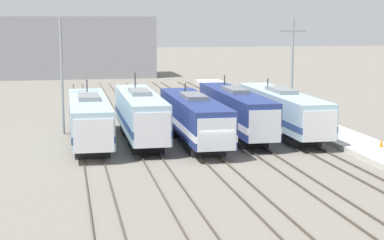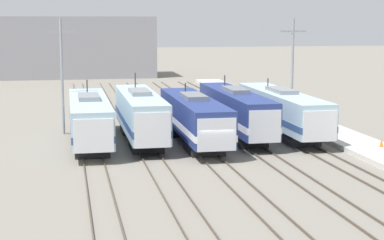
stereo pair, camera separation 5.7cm
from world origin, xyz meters
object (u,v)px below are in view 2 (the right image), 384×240
Objects in this scene: locomotive_center_right at (237,112)px; catenary_tower_right at (292,69)px; locomotive_far_left at (89,120)px; traffic_cone at (381,143)px; locomotive_center_left at (141,116)px; locomotive_center at (195,119)px; catenary_tower_left at (62,72)px; locomotive_far_right at (283,111)px.

locomotive_center_right is 8.47m from catenary_tower_right.
locomotive_far_left is 12.93m from locomotive_center_right.
locomotive_center_right is 12.84m from traffic_cone.
catenary_tower_right is (15.10, 5.16, 3.31)m from locomotive_center_left.
locomotive_center_left is 4.59m from locomotive_center.
catenary_tower_right is at bearing 18.87° from locomotive_center_left.
locomotive_center is at bearing -32.60° from catenary_tower_left.
locomotive_far_left is 1.60× the size of catenary_tower_left.
locomotive_center_right is 4.28m from locomotive_far_right.
catenary_tower_right is at bearing 101.66° from traffic_cone.
locomotive_center_right is 0.97× the size of locomotive_far_right.
locomotive_center_left reaches higher than locomotive_center_right.
locomotive_far_right is at bearing 119.09° from traffic_cone.
locomotive_far_left is 0.97× the size of locomotive_center.
locomotive_center_left is 8.86m from catenary_tower_left.
locomotive_far_left is at bearing -170.31° from locomotive_center_left.
catenary_tower_left reaches higher than locomotive_center_left.
locomotive_center is (4.27, -1.66, -0.13)m from locomotive_center_left.
catenary_tower_right reaches higher than locomotive_far_right.
traffic_cone is at bearing -60.91° from locomotive_far_right.
catenary_tower_left is at bearing 109.79° from locomotive_far_left.
traffic_cone is (17.78, -7.83, -1.49)m from locomotive_center_left.
locomotive_center_right reaches higher than locomotive_far_right.
locomotive_center_left reaches higher than locomotive_far_right.
catenary_tower_left is at bearing 180.00° from catenary_tower_right.
locomotive_center_right is at bearing -15.67° from catenary_tower_left.
locomotive_far_left is 1.02× the size of locomotive_center_left.
locomotive_center_right is (12.82, 1.70, 0.06)m from locomotive_far_left.
catenary_tower_right reaches higher than locomotive_center_left.
locomotive_center_left reaches higher than traffic_cone.
catenary_tower_right is (19.37, 5.89, 3.42)m from locomotive_far_left.
locomotive_center_right is 26.21× the size of traffic_cone.
traffic_cone is at bearing -43.62° from locomotive_center_right.
catenary_tower_left and catenary_tower_right have the same top height.
locomotive_center_left is 0.95× the size of locomotive_center.
locomotive_center is at bearing -162.18° from locomotive_far_right.
locomotive_center_left is (4.27, 0.73, 0.11)m from locomotive_far_left.
locomotive_center_right is 1.70× the size of catenary_tower_left.
traffic_cone is (24.18, -12.99, -4.80)m from catenary_tower_left.
locomotive_center_right is at bearing -178.43° from locomotive_far_right.
locomotive_far_left reaches higher than traffic_cone.
locomotive_center_left is at bearing 156.23° from traffic_cone.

